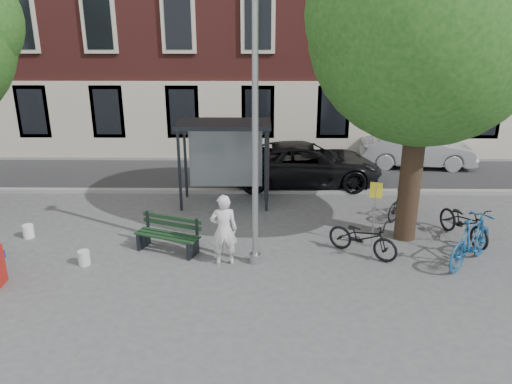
{
  "coord_description": "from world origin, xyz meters",
  "views": [
    {
      "loc": [
        0.13,
        -10.79,
        5.69
      ],
      "look_at": [
        0.01,
        1.18,
        1.4
      ],
      "focal_mm": 35.0,
      "sensor_mm": 36.0,
      "label": 1
    }
  ],
  "objects_px": {
    "bike_a": "(363,237)",
    "car_dark": "(306,164)",
    "bike_d": "(403,202)",
    "car_silver": "(417,149)",
    "bus_shelter": "(237,144)",
    "bike_c": "(464,222)",
    "bike_b": "(471,241)",
    "bench": "(168,236)",
    "notice_sign": "(375,202)",
    "painter": "(224,230)",
    "lamppost": "(255,152)"
  },
  "relations": [
    {
      "from": "bench",
      "to": "bike_c",
      "type": "distance_m",
      "value": 7.73
    },
    {
      "from": "bench",
      "to": "bike_b",
      "type": "bearing_deg",
      "value": 15.84
    },
    {
      "from": "bike_d",
      "to": "bike_b",
      "type": "bearing_deg",
      "value": 149.84
    },
    {
      "from": "bike_c",
      "to": "bike_d",
      "type": "bearing_deg",
      "value": 111.46
    },
    {
      "from": "painter",
      "to": "notice_sign",
      "type": "bearing_deg",
      "value": -171.53
    },
    {
      "from": "bike_c",
      "to": "bike_b",
      "type": "bearing_deg",
      "value": -122.37
    },
    {
      "from": "bench",
      "to": "car_dark",
      "type": "relative_size",
      "value": 0.33
    },
    {
      "from": "bench",
      "to": "notice_sign",
      "type": "xyz_separation_m",
      "value": [
        5.2,
        0.29,
        0.84
      ]
    },
    {
      "from": "painter",
      "to": "bike_c",
      "type": "xyz_separation_m",
      "value": [
        6.24,
        1.41,
        -0.38
      ]
    },
    {
      "from": "bike_c",
      "to": "car_silver",
      "type": "bearing_deg",
      "value": 66.63
    },
    {
      "from": "bench",
      "to": "car_dark",
      "type": "height_order",
      "value": "car_dark"
    },
    {
      "from": "bike_c",
      "to": "car_silver",
      "type": "distance_m",
      "value": 6.83
    },
    {
      "from": "bike_a",
      "to": "car_dark",
      "type": "xyz_separation_m",
      "value": [
        -0.96,
        5.54,
        0.25
      ]
    },
    {
      "from": "bike_b",
      "to": "bike_c",
      "type": "bearing_deg",
      "value": -59.16
    },
    {
      "from": "bike_a",
      "to": "bike_b",
      "type": "relative_size",
      "value": 0.89
    },
    {
      "from": "car_dark",
      "to": "lamppost",
      "type": "bearing_deg",
      "value": 162.66
    },
    {
      "from": "bike_a",
      "to": "car_dark",
      "type": "relative_size",
      "value": 0.35
    },
    {
      "from": "bench",
      "to": "bike_a",
      "type": "bearing_deg",
      "value": 18.73
    },
    {
      "from": "bike_d",
      "to": "car_silver",
      "type": "relative_size",
      "value": 0.38
    },
    {
      "from": "bike_b",
      "to": "car_dark",
      "type": "xyz_separation_m",
      "value": [
        -3.43,
        6.0,
        0.11
      ]
    },
    {
      "from": "car_dark",
      "to": "bike_d",
      "type": "bearing_deg",
      "value": -141.84
    },
    {
      "from": "bike_d",
      "to": "car_silver",
      "type": "distance_m",
      "value": 5.63
    },
    {
      "from": "bike_d",
      "to": "bus_shelter",
      "type": "bearing_deg",
      "value": 29.57
    },
    {
      "from": "notice_sign",
      "to": "painter",
      "type": "bearing_deg",
      "value": -147.63
    },
    {
      "from": "bus_shelter",
      "to": "bench",
      "type": "xyz_separation_m",
      "value": [
        -1.59,
        -3.46,
        -1.52
      ]
    },
    {
      "from": "bus_shelter",
      "to": "bike_d",
      "type": "distance_m",
      "value": 5.25
    },
    {
      "from": "bike_b",
      "to": "bike_d",
      "type": "bearing_deg",
      "value": -27.88
    },
    {
      "from": "bike_c",
      "to": "car_silver",
      "type": "height_order",
      "value": "car_silver"
    },
    {
      "from": "bike_d",
      "to": "car_dark",
      "type": "distance_m",
      "value": 4.07
    },
    {
      "from": "lamppost",
      "to": "bike_c",
      "type": "height_order",
      "value": "lamppost"
    },
    {
      "from": "bus_shelter",
      "to": "car_silver",
      "type": "height_order",
      "value": "bus_shelter"
    },
    {
      "from": "painter",
      "to": "bike_c",
      "type": "height_order",
      "value": "painter"
    },
    {
      "from": "bench",
      "to": "car_silver",
      "type": "relative_size",
      "value": 0.4
    },
    {
      "from": "bus_shelter",
      "to": "bike_b",
      "type": "distance_m",
      "value": 7.17
    },
    {
      "from": "lamppost",
      "to": "bike_d",
      "type": "distance_m",
      "value": 5.65
    },
    {
      "from": "car_dark",
      "to": "car_silver",
      "type": "bearing_deg",
      "value": -66.0
    },
    {
      "from": "car_silver",
      "to": "notice_sign",
      "type": "height_order",
      "value": "notice_sign"
    },
    {
      "from": "car_dark",
      "to": "car_silver",
      "type": "height_order",
      "value": "car_dark"
    },
    {
      "from": "bike_c",
      "to": "bike_d",
      "type": "xyz_separation_m",
      "value": [
        -1.21,
        1.51,
        -0.02
      ]
    },
    {
      "from": "painter",
      "to": "notice_sign",
      "type": "xyz_separation_m",
      "value": [
        3.74,
        0.96,
        0.36
      ]
    },
    {
      "from": "bike_d",
      "to": "car_silver",
      "type": "xyz_separation_m",
      "value": [
        1.93,
        5.29,
        0.22
      ]
    },
    {
      "from": "bus_shelter",
      "to": "notice_sign",
      "type": "distance_m",
      "value": 4.86
    },
    {
      "from": "bench",
      "to": "bike_a",
      "type": "xyz_separation_m",
      "value": [
        4.85,
        -0.18,
        0.09
      ]
    },
    {
      "from": "bike_a",
      "to": "bike_d",
      "type": "distance_m",
      "value": 2.92
    },
    {
      "from": "bus_shelter",
      "to": "bike_c",
      "type": "bearing_deg",
      "value": -24.11
    },
    {
      "from": "painter",
      "to": "bike_a",
      "type": "relative_size",
      "value": 0.96
    },
    {
      "from": "lamppost",
      "to": "bus_shelter",
      "type": "height_order",
      "value": "lamppost"
    },
    {
      "from": "car_dark",
      "to": "bus_shelter",
      "type": "bearing_deg",
      "value": 127.88
    },
    {
      "from": "bench",
      "to": "bike_d",
      "type": "relative_size",
      "value": 1.08
    },
    {
      "from": "bench",
      "to": "notice_sign",
      "type": "height_order",
      "value": "notice_sign"
    }
  ]
}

